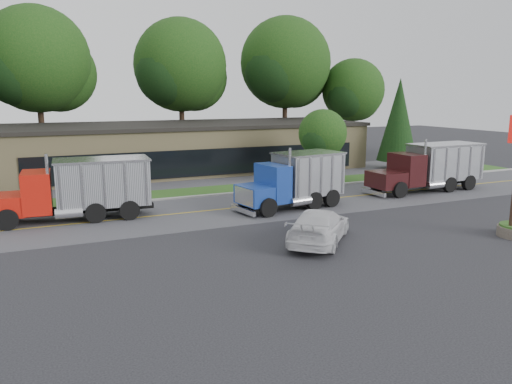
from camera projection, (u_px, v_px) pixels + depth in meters
ground at (307, 249)px, 22.63m from camera, size 140.00×140.00×0.00m
road at (234, 208)px, 30.69m from camera, size 60.00×8.00×0.02m
center_line at (234, 208)px, 30.69m from camera, size 60.00×0.12×0.01m
curb at (211, 196)px, 34.44m from camera, size 60.00×0.30×0.12m
grass_verge at (203, 191)px, 36.05m from camera, size 60.00×3.40×0.03m
far_parking at (183, 181)px, 40.53m from camera, size 60.00×7.00×0.02m
strip_mall at (186, 148)px, 46.32m from camera, size 32.00×12.00×4.00m
tree_far_b at (39, 65)px, 47.34m from camera, size 10.63×10.00×15.16m
tree_far_c at (182, 70)px, 53.02m from camera, size 10.41×9.79×14.84m
tree_far_d at (286, 67)px, 56.88m from camera, size 10.92×10.28×15.57m
tree_far_e at (353, 93)px, 58.82m from camera, size 7.75×7.29×11.05m
evergreen_right at (399, 120)px, 45.92m from camera, size 3.70×3.70×8.40m
tree_verge at (323, 136)px, 39.45m from camera, size 4.05×3.81×5.78m
dump_truck_red at (81, 188)px, 27.68m from camera, size 8.85×3.13×3.36m
dump_truck_blue at (296, 179)px, 30.61m from camera, size 7.05×3.62×3.36m
dump_truck_maroon at (432, 166)px, 36.07m from camera, size 9.30×2.90×3.36m
rally_car at (319, 226)px, 23.52m from camera, size 5.35×5.50×1.58m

